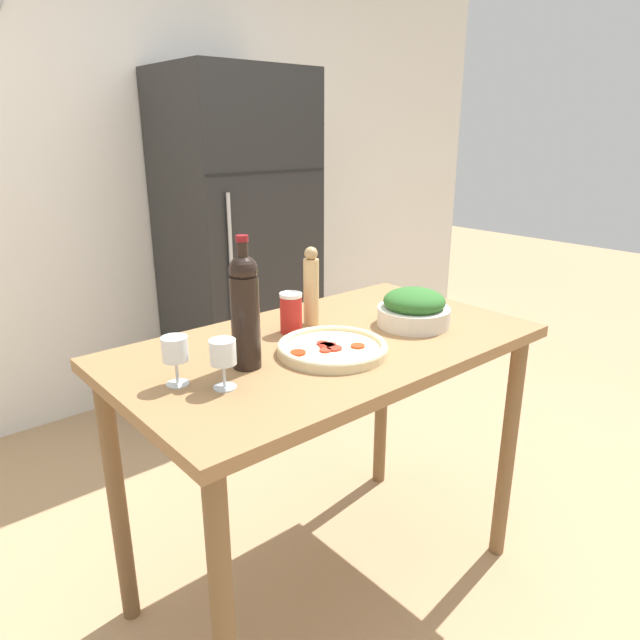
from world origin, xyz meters
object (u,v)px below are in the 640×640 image
at_px(wine_glass_far, 175,351).
at_px(pepper_mill, 311,287).
at_px(homemade_pizza, 332,348).
at_px(salt_canister, 291,313).
at_px(refrigerator, 238,242).
at_px(salad_bowl, 414,309).
at_px(wine_bottle, 245,309).
at_px(wine_glass_near, 223,355).

height_order(wine_glass_far, pepper_mill, pepper_mill).
bearing_deg(homemade_pizza, pepper_mill, 63.16).
bearing_deg(salt_canister, refrigerator, 63.41).
relative_size(salad_bowl, salt_canister, 1.84).
bearing_deg(refrigerator, salad_bowl, -102.20).
xyz_separation_m(salad_bowl, salt_canister, (-0.36, 0.22, 0.01)).
relative_size(wine_bottle, salt_canister, 2.79).
distance_m(wine_glass_near, pepper_mill, 0.55).
relative_size(wine_glass_near, wine_glass_far, 1.00).
xyz_separation_m(refrigerator, salt_canister, (-0.71, -1.42, 0.06)).
height_order(wine_bottle, homemade_pizza, wine_bottle).
bearing_deg(wine_bottle, salt_canister, 28.55).
bearing_deg(pepper_mill, wine_glass_far, -165.63).
height_order(wine_glass_near, homemade_pizza, wine_glass_near).
bearing_deg(salad_bowl, salt_canister, 148.90).
distance_m(wine_bottle, wine_glass_near, 0.17).
relative_size(wine_glass_far, pepper_mill, 0.49).
bearing_deg(refrigerator, wine_glass_near, -123.86).
distance_m(homemade_pizza, salt_canister, 0.23).
xyz_separation_m(refrigerator, wine_glass_near, (-1.10, -1.64, 0.08)).
xyz_separation_m(wine_bottle, wine_glass_near, (-0.12, -0.08, -0.08)).
bearing_deg(wine_glass_far, pepper_mill, 14.37).
bearing_deg(pepper_mill, wine_glass_near, -153.58).
relative_size(refrigerator, wine_glass_near, 14.31).
distance_m(wine_glass_far, salt_canister, 0.49).
relative_size(refrigerator, salt_canister, 14.20).
xyz_separation_m(homemade_pizza, salt_canister, (0.02, 0.23, 0.05)).
distance_m(refrigerator, salt_canister, 1.59).
relative_size(pepper_mill, salt_canister, 2.01).
relative_size(wine_glass_near, salt_canister, 0.99).
height_order(wine_bottle, salad_bowl, wine_bottle).
bearing_deg(wine_glass_far, wine_bottle, -5.57).
bearing_deg(homemade_pizza, salt_canister, 84.38).
xyz_separation_m(wine_glass_near, wine_glass_far, (-0.08, 0.10, 0.00)).
xyz_separation_m(salad_bowl, homemade_pizza, (-0.38, -0.01, -0.04)).
distance_m(wine_bottle, salt_canister, 0.33).
distance_m(wine_glass_near, wine_glass_far, 0.13).
relative_size(wine_glass_far, salad_bowl, 0.54).
bearing_deg(wine_glass_near, homemade_pizza, -0.02).
height_order(homemade_pizza, salt_canister, salt_canister).
distance_m(salad_bowl, salt_canister, 0.42).
relative_size(salad_bowl, homemade_pizza, 0.74).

